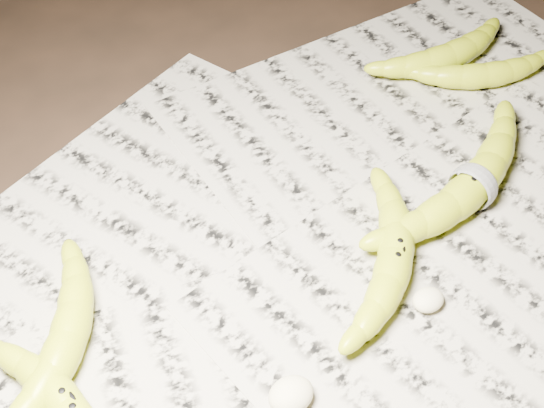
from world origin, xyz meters
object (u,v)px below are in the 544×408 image
banana_left_b (66,338)px  banana_upper_b (448,54)px  banana_center (395,256)px  banana_upper_a (485,73)px  banana_left_a (67,407)px  banana_taped (473,184)px

banana_left_b → banana_upper_b: same height
banana_left_b → banana_center: 0.32m
banana_upper_a → banana_upper_b: bearing=128.2°
banana_left_b → banana_upper_a: bearing=-42.4°
banana_left_a → banana_upper_b: banana_upper_b is taller
banana_left_b → banana_left_a: bearing=-161.9°
banana_center → banana_taped: 0.13m
banana_left_a → banana_upper_a: banana_left_a is taller
banana_taped → banana_upper_a: banana_taped is taller
banana_center → banana_upper_b: 0.34m
banana_left_a → banana_upper_a: bearing=-83.2°
banana_center → banana_taped: bearing=-31.6°
banana_taped → banana_upper_b: (0.13, 0.19, -0.00)m
banana_left_a → banana_taped: bearing=-95.7°
banana_upper_b → banana_taped: bearing=-122.1°
banana_left_a → banana_center: bearing=-100.5°
banana_left_b → banana_upper_b: (0.57, 0.14, 0.00)m
banana_taped → banana_upper_b: banana_taped is taller
banana_left_b → banana_center: size_ratio=0.94×
banana_upper_a → banana_upper_b: (-0.02, 0.05, 0.00)m
banana_left_b → banana_upper_a: 0.59m
banana_left_a → banana_upper_b: size_ratio=1.08×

